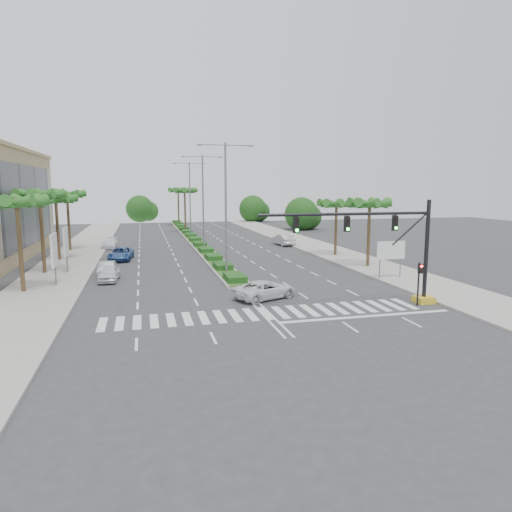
{
  "coord_description": "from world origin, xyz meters",
  "views": [
    {
      "loc": [
        -7.47,
        -27.39,
        8.01
      ],
      "look_at": [
        0.59,
        4.91,
        3.0
      ],
      "focal_mm": 32.0,
      "sensor_mm": 36.0,
      "label": 1
    }
  ],
  "objects_px": {
    "car_parked_b": "(107,269)",
    "car_parked_c": "(121,254)",
    "car_parked_a": "(109,273)",
    "car_parked_d": "(110,243)",
    "car_crossing": "(265,290)",
    "car_right": "(283,240)"
  },
  "relations": [
    {
      "from": "car_parked_b",
      "to": "car_parked_c",
      "type": "relative_size",
      "value": 0.76
    },
    {
      "from": "car_parked_c",
      "to": "car_right",
      "type": "height_order",
      "value": "car_right"
    },
    {
      "from": "car_parked_c",
      "to": "car_parked_d",
      "type": "relative_size",
      "value": 1.13
    },
    {
      "from": "car_parked_c",
      "to": "car_right",
      "type": "bearing_deg",
      "value": 27.27
    },
    {
      "from": "car_parked_b",
      "to": "car_parked_c",
      "type": "distance_m",
      "value": 9.12
    },
    {
      "from": "car_parked_a",
      "to": "car_parked_b",
      "type": "bearing_deg",
      "value": 102.33
    },
    {
      "from": "car_parked_b",
      "to": "car_crossing",
      "type": "height_order",
      "value": "car_crossing"
    },
    {
      "from": "car_right",
      "to": "car_crossing",
      "type": "bearing_deg",
      "value": 63.85
    },
    {
      "from": "car_parked_a",
      "to": "car_parked_d",
      "type": "relative_size",
      "value": 0.88
    },
    {
      "from": "car_parked_d",
      "to": "car_right",
      "type": "xyz_separation_m",
      "value": [
        23.41,
        -2.67,
        0.15
      ]
    },
    {
      "from": "car_parked_a",
      "to": "car_parked_b",
      "type": "xyz_separation_m",
      "value": [
        -0.38,
        2.66,
        -0.03
      ]
    },
    {
      "from": "car_crossing",
      "to": "car_right",
      "type": "relative_size",
      "value": 0.99
    },
    {
      "from": "car_parked_a",
      "to": "car_right",
      "type": "relative_size",
      "value": 0.81
    },
    {
      "from": "car_crossing",
      "to": "car_right",
      "type": "bearing_deg",
      "value": -43.51
    },
    {
      "from": "car_parked_b",
      "to": "car_parked_a",
      "type": "bearing_deg",
      "value": -78.86
    },
    {
      "from": "car_parked_b",
      "to": "car_crossing",
      "type": "relative_size",
      "value": 0.8
    },
    {
      "from": "car_parked_d",
      "to": "car_parked_a",
      "type": "bearing_deg",
      "value": -81.66
    },
    {
      "from": "car_parked_c",
      "to": "car_crossing",
      "type": "relative_size",
      "value": 1.05
    },
    {
      "from": "car_parked_c",
      "to": "car_crossing",
      "type": "xyz_separation_m",
      "value": [
        10.97,
        -21.05,
        -0.04
      ]
    },
    {
      "from": "car_parked_c",
      "to": "car_parked_a",
      "type": "bearing_deg",
      "value": -86.25
    },
    {
      "from": "car_parked_a",
      "to": "car_parked_b",
      "type": "relative_size",
      "value": 1.02
    },
    {
      "from": "car_parked_c",
      "to": "car_right",
      "type": "xyz_separation_m",
      "value": [
        21.54,
        8.31,
        0.09
      ]
    }
  ]
}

